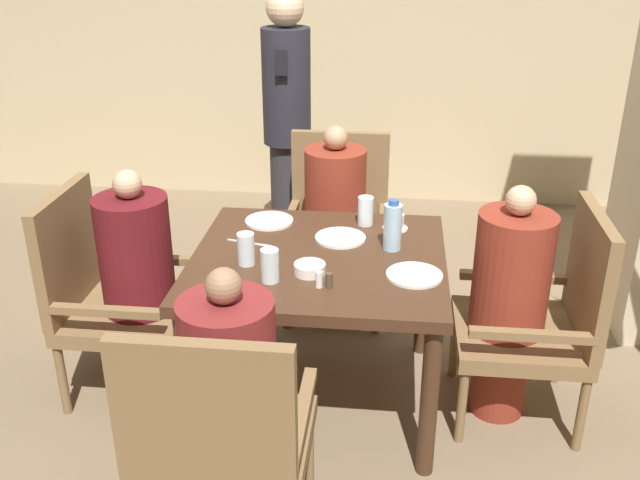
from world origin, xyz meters
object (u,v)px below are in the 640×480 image
at_px(standing_host, 287,124).
at_px(plate_main_right, 414,275).
at_px(diner_in_far_chair, 335,222).
at_px(plate_main_left, 269,221).
at_px(teacup_with_saucer, 395,222).
at_px(bowl_small, 310,269).
at_px(glass_tall_far, 246,249).
at_px(glass_tall_mid, 270,265).
at_px(water_bottle, 393,226).
at_px(glass_tall_near, 366,211).
at_px(chair_near_corner, 221,440).
at_px(plate_dessert_center, 340,238).
at_px(chair_far_side, 337,221).
at_px(diner_in_right_chair, 508,302).
at_px(diner_in_near_chair, 231,402).
at_px(chair_left_side, 107,291).
at_px(diner_in_left_chair, 139,282).
at_px(chair_right_side, 544,315).

relative_size(standing_host, plate_main_right, 7.44).
xyz_separation_m(diner_in_far_chair, plate_main_left, (-0.27, -0.43, 0.18)).
height_order(teacup_with_saucer, bowl_small, teacup_with_saucer).
bearing_deg(glass_tall_far, glass_tall_mid, -48.55).
distance_m(water_bottle, glass_tall_near, 0.29).
height_order(chair_near_corner, plate_dessert_center, chair_near_corner).
height_order(chair_far_side, bowl_small, chair_far_side).
height_order(diner_in_far_chair, glass_tall_far, diner_in_far_chair).
bearing_deg(diner_in_right_chair, diner_in_near_chair, -142.84).
relative_size(teacup_with_saucer, glass_tall_far, 0.86).
relative_size(teacup_with_saucer, bowl_small, 0.91).
bearing_deg(chair_left_side, glass_tall_far, -9.37).
bearing_deg(diner_in_near_chair, plate_main_right, 45.37).
bearing_deg(glass_tall_mid, diner_in_far_chair, 80.92).
relative_size(diner_in_left_chair, diner_in_far_chair, 1.00).
height_order(chair_left_side, chair_near_corner, same).
bearing_deg(standing_host, diner_in_near_chair, -86.46).
relative_size(chair_far_side, teacup_with_saucer, 8.29).
bearing_deg(water_bottle, chair_near_corner, -116.76).
relative_size(chair_left_side, diner_in_near_chair, 0.93).
height_order(diner_in_right_chair, chair_near_corner, diner_in_right_chair).
xyz_separation_m(chair_left_side, water_bottle, (1.27, 0.10, 0.33)).
distance_m(chair_near_corner, plate_main_right, 1.02).
height_order(chair_far_side, glass_tall_mid, chair_far_side).
xyz_separation_m(chair_far_side, diner_in_near_chair, (-0.21, -1.70, 0.03)).
height_order(chair_near_corner, glass_tall_near, chair_near_corner).
xyz_separation_m(plate_main_right, teacup_with_saucer, (-0.08, 0.47, 0.03)).
height_order(diner_in_left_chair, glass_tall_near, diner_in_left_chair).
distance_m(chair_right_side, water_bottle, 0.74).
distance_m(teacup_with_saucer, glass_tall_mid, 0.75).
bearing_deg(plate_dessert_center, glass_tall_mid, -119.11).
xyz_separation_m(diner_in_right_chair, plate_main_left, (-1.08, 0.34, 0.18)).
distance_m(standing_host, bowl_small, 1.64).
bearing_deg(teacup_with_saucer, diner_in_right_chair, -33.30).
relative_size(chair_left_side, bowl_small, 7.52).
xyz_separation_m(chair_left_side, chair_far_side, (0.96, 0.93, 0.00)).
height_order(chair_far_side, plate_main_left, chair_far_side).
height_order(glass_tall_near, glass_tall_mid, same).
bearing_deg(standing_host, teacup_with_saucer, -58.94).
distance_m(plate_main_right, water_bottle, 0.29).
height_order(chair_far_side, chair_right_side, same).
bearing_deg(glass_tall_mid, glass_tall_far, 131.45).
bearing_deg(diner_in_left_chair, diner_in_right_chair, -0.00).
bearing_deg(chair_left_side, diner_in_right_chair, 0.00).
bearing_deg(chair_far_side, plate_dessert_center, -84.14).
xyz_separation_m(teacup_with_saucer, bowl_small, (-0.34, -0.49, -0.01)).
bearing_deg(diner_in_near_chair, diner_in_left_chair, 127.46).
bearing_deg(diner_in_far_chair, chair_right_side, -38.84).
distance_m(diner_in_near_chair, bowl_small, 0.67).
distance_m(diner_in_left_chair, chair_right_side, 1.77).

